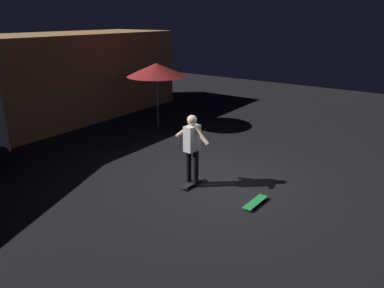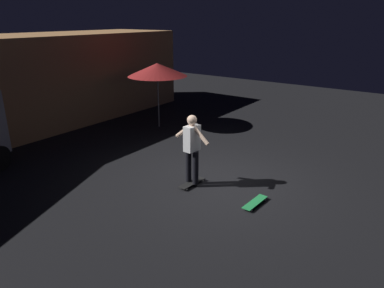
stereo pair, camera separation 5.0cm
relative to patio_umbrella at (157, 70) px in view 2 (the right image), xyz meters
name	(u,v)px [view 2 (the right image)]	position (x,y,z in m)	size (l,w,h in m)	color
ground_plane	(221,182)	(-2.72, -4.30, -2.07)	(28.00, 28.00, 0.00)	black
low_building	(33,81)	(-2.43, 3.84, -0.46)	(12.13, 3.34, 3.23)	tan
patio_umbrella	(157,70)	(0.00, 0.00, 0.00)	(2.10, 2.10, 2.30)	slate
skateboard_ridden	(192,183)	(-3.26, -3.82, -2.02)	(0.79, 0.27, 0.07)	black
skateboard_spare	(255,202)	(-3.25, -5.48, -2.02)	(0.79, 0.26, 0.07)	green
skater	(192,145)	(-3.26, -3.82, -1.04)	(0.40, 0.99, 1.67)	black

